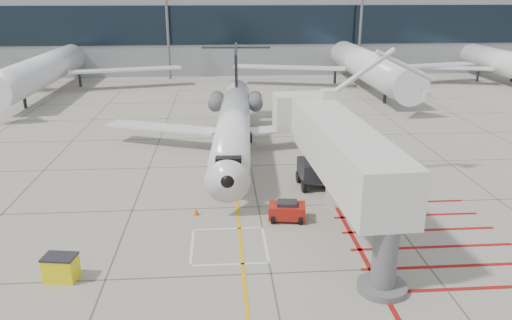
{
  "coord_description": "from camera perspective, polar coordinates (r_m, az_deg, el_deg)",
  "views": [
    {
      "loc": [
        -2.3,
        -25.26,
        13.17
      ],
      "look_at": [
        0.0,
        6.0,
        2.5
      ],
      "focal_mm": 35.0,
      "sensor_mm": 36.0,
      "label": 1
    }
  ],
  "objects": [
    {
      "name": "terminal_building",
      "position": [
        96.25,
        3.25,
        15.09
      ],
      "size": [
        180.0,
        28.0,
        14.0
      ],
      "primitive_type": "cube",
      "color": "gray",
      "rests_on": "ground_plane"
    },
    {
      "name": "cone_side",
      "position": [
        35.7,
        -2.42,
        -2.42
      ],
      "size": [
        0.37,
        0.37,
        0.52
      ],
      "primitive_type": "cone",
      "color": "#DD5B0B",
      "rests_on": "ground_plane"
    },
    {
      "name": "spill_bin",
      "position": [
        26.05,
        -21.41,
        -11.38
      ],
      "size": [
        1.62,
        1.21,
        1.28
      ],
      "primitive_type": null,
      "rotation": [
        0.0,
        0.0,
        -0.16
      ],
      "color": "yellow",
      "rests_on": "ground_plane"
    },
    {
      "name": "pushback_tug",
      "position": [
        30.22,
        3.56,
        -5.74
      ],
      "size": [
        2.35,
        1.65,
        1.27
      ],
      "primitive_type": null,
      "rotation": [
        0.0,
        0.0,
        -0.14
      ],
      "color": "#A61910",
      "rests_on": "ground_plane"
    },
    {
      "name": "bg_aircraft_c",
      "position": [
        74.42,
        11.89,
        12.92
      ],
      "size": [
        36.36,
        40.4,
        12.12
      ],
      "primitive_type": null,
      "color": "silver",
      "rests_on": "ground_plane"
    },
    {
      "name": "ground_power_unit",
      "position": [
        32.75,
        10.0,
        -3.5
      ],
      "size": [
        2.49,
        1.73,
        1.81
      ],
      "primitive_type": null,
      "rotation": [
        0.0,
        0.0,
        -0.19
      ],
      "color": "silver",
      "rests_on": "ground_plane"
    },
    {
      "name": "baggage_cart",
      "position": [
        35.05,
        6.83,
        -2.39
      ],
      "size": [
        2.08,
        1.57,
        1.17
      ],
      "primitive_type": null,
      "rotation": [
        0.0,
        0.0,
        -0.23
      ],
      "color": "#59595E",
      "rests_on": "ground_plane"
    },
    {
      "name": "regional_jet",
      "position": [
        39.55,
        -2.72,
        5.24
      ],
      "size": [
        25.38,
        31.18,
        7.82
      ],
      "primitive_type": null,
      "rotation": [
        0.0,
        0.0,
        -0.06
      ],
      "color": "white",
      "rests_on": "ground_plane"
    },
    {
      "name": "bg_aircraft_d",
      "position": [
        83.02,
        26.68,
        11.5
      ],
      "size": [
        32.55,
        36.16,
        10.85
      ],
      "primitive_type": null,
      "color": "silver",
      "rests_on": "ground_plane"
    },
    {
      "name": "terminal_glass_band",
      "position": [
        82.3,
        4.55,
        15.14
      ],
      "size": [
        180.0,
        0.1,
        6.0
      ],
      "primitive_type": "cube",
      "color": "black",
      "rests_on": "ground_plane"
    },
    {
      "name": "ground_plane",
      "position": [
        28.58,
        0.89,
        -8.64
      ],
      "size": [
        260.0,
        260.0,
        0.0
      ],
      "primitive_type": "plane",
      "color": "#9F9989",
      "rests_on": "ground"
    },
    {
      "name": "cone_nose",
      "position": [
        31.19,
        -6.87,
        -5.83
      ],
      "size": [
        0.35,
        0.35,
        0.48
      ],
      "primitive_type": "cone",
      "color": "#DF5A0B",
      "rests_on": "ground_plane"
    },
    {
      "name": "jet_bridge",
      "position": [
        28.68,
        10.06,
        -0.2
      ],
      "size": [
        10.36,
        20.3,
        7.95
      ],
      "primitive_type": null,
      "rotation": [
        0.0,
        0.0,
        0.05
      ],
      "color": "silver",
      "rests_on": "ground_plane"
    },
    {
      "name": "bg_aircraft_b",
      "position": [
        75.22,
        -22.44,
        11.83
      ],
      "size": [
        35.04,
        38.94,
        11.68
      ],
      "primitive_type": null,
      "color": "silver",
      "rests_on": "ground_plane"
    }
  ]
}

